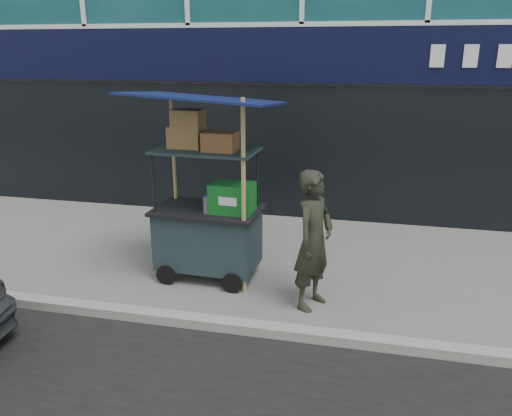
# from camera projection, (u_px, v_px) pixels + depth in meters

# --- Properties ---
(ground) EXTENTS (80.00, 80.00, 0.00)m
(ground) POSITION_uv_depth(u_px,v_px,m) (249.00, 323.00, 5.74)
(ground) COLOR slate
(ground) RESTS_ON ground
(curb) EXTENTS (80.00, 0.18, 0.12)m
(curb) POSITION_uv_depth(u_px,v_px,m) (245.00, 327.00, 5.53)
(curb) COLOR #97978F
(curb) RESTS_ON ground
(vendor_cart) EXTENTS (1.93, 1.41, 2.53)m
(vendor_cart) POSITION_uv_depth(u_px,v_px,m) (209.00, 215.00, 6.66)
(vendor_cart) COLOR black
(vendor_cart) RESTS_ON ground
(vendor_man) EXTENTS (0.62, 0.73, 1.70)m
(vendor_man) POSITION_uv_depth(u_px,v_px,m) (314.00, 240.00, 5.89)
(vendor_man) COLOR #25281D
(vendor_man) RESTS_ON ground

